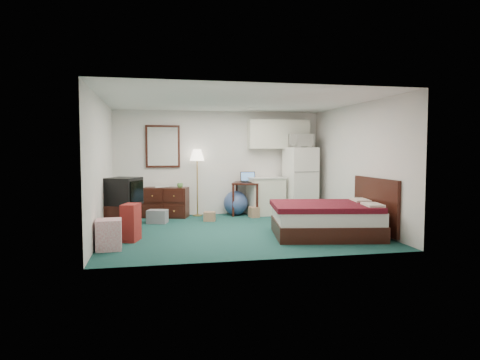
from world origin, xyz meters
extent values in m
cube|color=#133130|center=(0.00, 0.00, 0.00)|extent=(5.00, 4.50, 0.01)
cube|color=silver|center=(0.00, 0.00, 2.50)|extent=(5.00, 4.50, 0.01)
cube|color=silver|center=(0.00, 2.25, 1.25)|extent=(5.00, 0.01, 2.50)
cube|color=silver|center=(0.00, -2.25, 1.25)|extent=(5.00, 0.01, 2.50)
cube|color=silver|center=(-2.50, 0.00, 1.25)|extent=(0.01, 4.50, 2.50)
cube|color=silver|center=(2.50, 0.00, 1.25)|extent=(0.01, 4.50, 2.50)
sphere|color=#354B7E|center=(0.35, 1.96, 0.29)|extent=(0.69, 0.69, 0.59)
imported|color=white|center=(1.92, 1.78, 1.83)|extent=(0.63, 0.40, 0.40)
imported|color=#996D50|center=(-1.54, 2.02, 0.82)|extent=(0.18, 0.03, 0.24)
imported|color=#996D50|center=(-1.38, 2.05, 0.81)|extent=(0.17, 0.03, 0.23)
imported|color=#60964A|center=(-0.98, 1.78, 0.77)|extent=(0.15, 0.13, 0.14)
camera|label=1|loc=(-1.59, -8.06, 1.56)|focal=32.00mm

